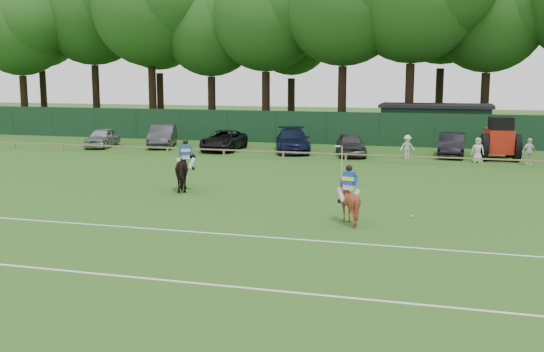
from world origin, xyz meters
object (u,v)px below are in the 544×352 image
(horse_dark, at_px, (186,171))
(spectator_right, at_px, (478,150))
(sedan_silver, at_px, (102,138))
(sedan_navy, at_px, (293,140))
(suv_black, at_px, (224,140))
(horse_chestnut, at_px, (348,202))
(spectator_mid, at_px, (529,152))
(spectator_left, at_px, (407,147))
(polo_ball, at_px, (412,216))
(hatch_grey, at_px, (351,144))
(sedan_grey, at_px, (162,136))
(utility_shed, at_px, (435,124))
(estate_black, at_px, (452,145))
(tractor, at_px, (499,139))

(horse_dark, xyz_separation_m, spectator_right, (13.36, 13.45, -0.17))
(sedan_silver, bearing_deg, sedan_navy, -6.18)
(sedan_silver, relative_size, suv_black, 0.82)
(spectator_right, bearing_deg, horse_chestnut, -104.03)
(suv_black, relative_size, spectator_mid, 3.14)
(spectator_left, height_order, polo_ball, spectator_left)
(hatch_grey, bearing_deg, sedan_navy, 152.75)
(sedan_grey, height_order, polo_ball, sedan_grey)
(suv_black, relative_size, polo_ball, 56.26)
(suv_black, distance_m, utility_shed, 16.67)
(utility_shed, bearing_deg, spectator_mid, -62.15)
(suv_black, bearing_deg, estate_black, 1.04)
(sedan_silver, relative_size, hatch_grey, 0.95)
(hatch_grey, relative_size, spectator_mid, 2.70)
(tractor, bearing_deg, spectator_right, -133.51)
(horse_dark, relative_size, sedan_silver, 0.53)
(spectator_right, xyz_separation_m, tractor, (1.32, 1.67, 0.52))
(tractor, bearing_deg, sedan_navy, 173.22)
(horse_dark, bearing_deg, estate_black, -151.00)
(suv_black, bearing_deg, spectator_left, -6.33)
(polo_ball, bearing_deg, spectator_mid, 70.14)
(hatch_grey, xyz_separation_m, estate_black, (6.40, 1.50, 0.02))
(sedan_grey, xyz_separation_m, estate_black, (20.57, 0.21, -0.05))
(sedan_navy, bearing_deg, spectator_mid, -25.90)
(sedan_grey, bearing_deg, polo_ball, -62.97)
(sedan_silver, bearing_deg, tractor, -9.01)
(sedan_silver, xyz_separation_m, estate_black, (24.75, 1.58, 0.06))
(sedan_grey, height_order, sedan_navy, sedan_grey)
(sedan_silver, height_order, spectator_mid, spectator_mid)
(horse_dark, bearing_deg, spectator_left, -147.23)
(hatch_grey, bearing_deg, spectator_right, -22.75)
(sedan_silver, xyz_separation_m, spectator_right, (26.30, -1.05, 0.06))
(tractor, bearing_deg, spectator_mid, -58.24)
(suv_black, relative_size, utility_shed, 0.60)
(spectator_mid, relative_size, tractor, 0.47)
(sedan_navy, bearing_deg, utility_shed, 25.03)
(horse_chestnut, height_order, spectator_left, horse_chestnut)
(hatch_grey, bearing_deg, horse_chestnut, -96.06)
(spectator_mid, height_order, spectator_right, spectator_mid)
(estate_black, bearing_deg, suv_black, -175.34)
(sedan_silver, xyz_separation_m, polo_ball, (23.40, -17.39, -0.66))
(sedan_silver, distance_m, spectator_right, 26.32)
(sedan_grey, bearing_deg, sedan_navy, -20.68)
(spectator_left, bearing_deg, suv_black, 151.57)
(sedan_silver, distance_m, suv_black, 9.29)
(suv_black, relative_size, sedan_navy, 0.92)
(sedan_grey, height_order, estate_black, sedan_grey)
(horse_chestnut, xyz_separation_m, spectator_mid, (7.94, 17.50, 0.02))
(horse_dark, distance_m, sedan_grey, 18.12)
(horse_dark, bearing_deg, sedan_silver, -72.94)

